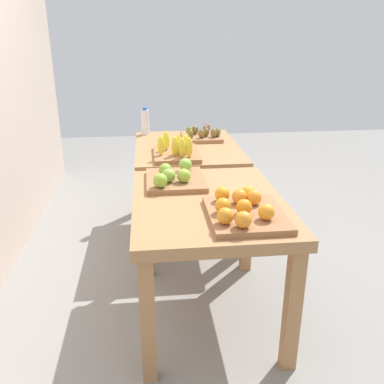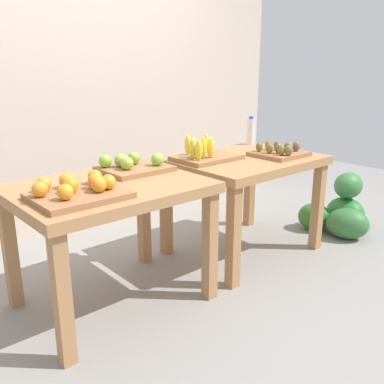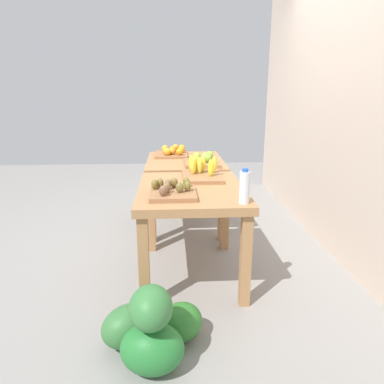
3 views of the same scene
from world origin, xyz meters
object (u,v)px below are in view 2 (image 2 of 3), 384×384
orange_bin (78,190)px  watermelon_pile (340,212)px  display_table_left (109,202)px  apple_bin (133,166)px  water_bottle (251,131)px  kiwi_bin (279,152)px  display_table_right (244,171)px  banana_crate (204,154)px

orange_bin → watermelon_pile: bearing=-3.5°
display_table_left → orange_bin: size_ratio=2.36×
apple_bin → orange_bin: bearing=-150.3°
apple_bin → water_bottle: bearing=7.2°
kiwi_bin → water_bottle: 0.52m
kiwi_bin → watermelon_pile: bearing=-10.3°
display_table_left → display_table_right: (1.12, 0.00, 0.00)m
banana_crate → kiwi_bin: banana_crate is taller
banana_crate → water_bottle: 0.76m
display_table_left → kiwi_bin: 1.34m
display_table_left → kiwi_bin: bearing=-6.1°
display_table_left → banana_crate: banana_crate is taller
banana_crate → water_bottle: (0.72, 0.22, 0.06)m
display_table_right → watermelon_pile: bearing=-16.5°
water_bottle → watermelon_pile: bearing=-49.7°
orange_bin → banana_crate: (1.06, 0.24, 0.01)m
display_table_left → watermelon_pile: (2.04, -0.27, -0.45)m
orange_bin → kiwi_bin: orange_bin is taller
orange_bin → watermelon_pile: 2.37m
orange_bin → banana_crate: banana_crate is taller
display_table_right → kiwi_bin: (0.21, -0.14, 0.14)m
apple_bin → kiwi_bin: size_ratio=1.11×
display_table_right → watermelon_pile: size_ratio=1.54×
banana_crate → water_bottle: water_bottle is taller
kiwi_bin → display_table_right: bearing=145.3°
apple_bin → watermelon_pile: size_ratio=0.59×
apple_bin → banana_crate: (0.55, -0.06, 0.01)m
apple_bin → kiwi_bin: bearing=-15.9°
display_table_left → apple_bin: bearing=30.8°
display_table_right → apple_bin: apple_bin is taller
apple_bin → display_table_right: bearing=-10.6°
display_table_left → watermelon_pile: bearing=-7.6°
orange_bin → water_bottle: bearing=14.3°
orange_bin → kiwi_bin: size_ratio=1.22×
orange_bin → watermelon_pile: orange_bin is taller
watermelon_pile → display_table_left: bearing=172.4°
display_table_right → watermelon_pile: (0.92, -0.27, -0.45)m
display_table_left → watermelon_pile: 2.11m
display_table_left → kiwi_bin: kiwi_bin is taller
display_table_left → water_bottle: 1.59m
kiwi_bin → banana_crate: bearing=154.2°
water_bottle → watermelon_pile: water_bottle is taller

